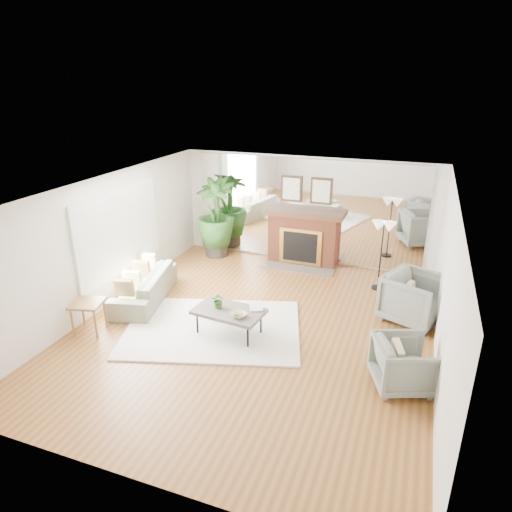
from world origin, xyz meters
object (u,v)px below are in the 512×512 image
at_px(armchair_front, 404,364).
at_px(sofa, 144,286).
at_px(coffee_table, 229,312).
at_px(side_table, 87,307).
at_px(potted_ficus, 216,215).
at_px(floor_lamp, 383,232).
at_px(fireplace, 303,237).
at_px(armchair_back, 414,298).

bearing_deg(armchair_front, sofa, 56.68).
bearing_deg(coffee_table, side_table, -161.66).
xyz_separation_m(potted_ficus, floor_lamp, (3.99, -0.59, 0.22)).
relative_size(fireplace, sofa, 1.03).
xyz_separation_m(sofa, floor_lamp, (4.31, 2.13, 0.97)).
bearing_deg(side_table, armchair_back, 24.18).
bearing_deg(fireplace, side_table, -121.43).
xyz_separation_m(sofa, potted_ficus, (0.32, 2.72, 0.75)).
distance_m(side_table, floor_lamp, 5.78).
distance_m(armchair_front, side_table, 5.21).
distance_m(coffee_table, floor_lamp, 3.63).
distance_m(coffee_table, side_table, 2.43).
distance_m(coffee_table, armchair_front, 2.93).
bearing_deg(floor_lamp, armchair_front, -77.90).
height_order(coffee_table, side_table, side_table).
xyz_separation_m(sofa, armchair_front, (5.00, -1.09, 0.08)).
bearing_deg(floor_lamp, sofa, -153.72).
height_order(coffee_table, potted_ficus, potted_ficus).
bearing_deg(floor_lamp, fireplace, 156.60).
relative_size(sofa, armchair_back, 2.01).
height_order(armchair_front, side_table, armchair_front).
bearing_deg(fireplace, armchair_front, -57.59).
bearing_deg(coffee_table, floor_lamp, 51.42).
relative_size(armchair_back, side_table, 1.60).
xyz_separation_m(coffee_table, floor_lamp, (2.21, 2.76, 0.83)).
distance_m(coffee_table, sofa, 2.21).
relative_size(coffee_table, side_table, 2.00).
distance_m(armchair_back, side_table, 5.76).
xyz_separation_m(side_table, potted_ficus, (0.52, 4.12, 0.55)).
xyz_separation_m(fireplace, coffee_table, (-0.34, -3.57, -0.23)).
bearing_deg(armchair_back, side_table, 137.03).
distance_m(sofa, armchair_back, 5.14).
bearing_deg(floor_lamp, coffee_table, -128.58).
xyz_separation_m(fireplace, armchair_back, (2.60, -1.98, -0.21)).
distance_m(fireplace, armchair_front, 4.77).
xyz_separation_m(armchair_back, potted_ficus, (-4.73, 1.76, 0.59)).
bearing_deg(coffee_table, armchair_back, 28.43).
height_order(fireplace, potted_ficus, fireplace).
distance_m(armchair_back, armchair_front, 2.05).
height_order(armchair_back, armchair_front, armchair_back).
distance_m(coffee_table, armchair_back, 3.34).
relative_size(fireplace, coffee_table, 1.65).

